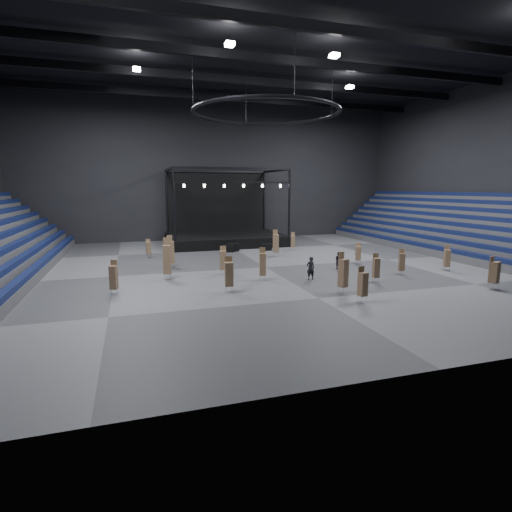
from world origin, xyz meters
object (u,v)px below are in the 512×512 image
object	(u,v)px
man_center	(311,268)
stage	(224,232)
chair_stack_14	(171,252)
flight_case_left	(229,249)
chair_stack_11	(148,248)
crew_member	(339,260)
chair_stack_1	(167,259)
chair_stack_9	(376,267)
flight_case_right	(267,247)
chair_stack_6	(293,241)
chair_stack_12	(358,253)
chair_stack_13	(363,284)
flight_case_mid	(233,247)
chair_stack_8	(114,277)
chair_stack_0	(263,264)
chair_stack_7	(402,261)
chair_stack_15	(276,243)
chair_stack_4	(447,258)
chair_stack_3	(229,273)
chair_stack_2	(343,272)
chair_stack_10	(494,272)
chair_stack_5	(223,260)

from	to	relation	value
man_center	stage	bearing A→B (deg)	-85.39
chair_stack_14	flight_case_left	bearing A→B (deg)	32.80
chair_stack_11	crew_member	distance (m)	18.64
stage	chair_stack_1	xyz separation A→B (m)	(-8.62, -18.62, 0.16)
chair_stack_9	flight_case_right	bearing A→B (deg)	109.34
chair_stack_6	chair_stack_12	xyz separation A→B (m)	(2.59, -9.20, -0.04)
chair_stack_6	chair_stack_13	distance (m)	20.35
stage	chair_stack_9	world-z (taller)	stage
flight_case_mid	chair_stack_8	size ratio (longest dim) A/B	0.57
chair_stack_11	chair_stack_12	size ratio (longest dim) A/B	0.95
flight_case_right	chair_stack_9	world-z (taller)	chair_stack_9
chair_stack_1	man_center	world-z (taller)	chair_stack_1
chair_stack_12	chair_stack_14	world-z (taller)	chair_stack_14
flight_case_mid	chair_stack_13	size ratio (longest dim) A/B	0.59
chair_stack_0	chair_stack_7	bearing A→B (deg)	5.41
chair_stack_13	chair_stack_15	distance (m)	17.04
chair_stack_14	man_center	world-z (taller)	chair_stack_14
chair_stack_1	chair_stack_4	world-z (taller)	chair_stack_1
stage	chair_stack_7	xyz separation A→B (m)	(9.39, -22.43, -0.36)
flight_case_right	chair_stack_3	world-z (taller)	chair_stack_3
chair_stack_2	chair_stack_12	size ratio (longest dim) A/B	1.41
chair_stack_1	chair_stack_3	bearing A→B (deg)	-43.08
chair_stack_0	man_center	size ratio (longest dim) A/B	1.41
flight_case_right	chair_stack_13	world-z (taller)	chair_stack_13
chair_stack_2	chair_stack_15	distance (m)	14.83
flight_case_left	flight_case_mid	xyz separation A→B (m)	(0.56, 0.41, 0.05)
flight_case_right	man_center	bearing A→B (deg)	-95.79
stage	chair_stack_0	distance (m)	21.01
chair_stack_6	chair_stack_10	xyz separation A→B (m)	(6.53, -20.00, 0.15)
chair_stack_0	chair_stack_15	size ratio (longest dim) A/B	0.92
chair_stack_1	chair_stack_2	distance (m)	13.02
chair_stack_2	chair_stack_8	size ratio (longest dim) A/B	1.20
chair_stack_8	chair_stack_3	bearing A→B (deg)	7.34
flight_case_right	chair_stack_8	size ratio (longest dim) A/B	0.48
flight_case_left	chair_stack_15	xyz separation A→B (m)	(3.93, -4.09, 1.00)
chair_stack_11	crew_member	world-z (taller)	chair_stack_11
flight_case_mid	chair_stack_12	xyz separation A→B (m)	(9.08, -10.73, 0.61)
chair_stack_10	chair_stack_14	bearing A→B (deg)	125.65
flight_case_right	chair_stack_6	xyz separation A→B (m)	(2.74, -0.96, 0.72)
stage	chair_stack_8	xyz separation A→B (m)	(-12.33, -21.92, -0.27)
chair_stack_0	chair_stack_5	distance (m)	3.69
flight_case_mid	chair_stack_12	bearing A→B (deg)	-49.76
chair_stack_14	crew_member	size ratio (longest dim) A/B	1.90
chair_stack_5	chair_stack_3	bearing A→B (deg)	-83.14
crew_member	flight_case_left	bearing A→B (deg)	25.82
crew_member	chair_stack_1	bearing A→B (deg)	84.51
chair_stack_3	chair_stack_14	xyz separation A→B (m)	(-2.89, 9.52, 0.15)
chair_stack_1	chair_stack_9	bearing A→B (deg)	-8.60
chair_stack_7	chair_stack_14	size ratio (longest dim) A/B	0.73
chair_stack_7	chair_stack_14	distance (m)	19.23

